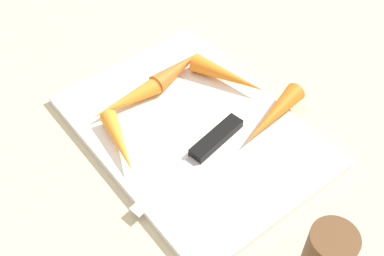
# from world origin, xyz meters

# --- Properties ---
(ground_plane) EXTENTS (1.40, 1.40, 0.00)m
(ground_plane) POSITION_xyz_m (0.00, 0.00, 0.00)
(ground_plane) COLOR #C6B793
(cutting_board) EXTENTS (0.36, 0.26, 0.01)m
(cutting_board) POSITION_xyz_m (0.00, 0.00, 0.01)
(cutting_board) COLOR white
(cutting_board) RESTS_ON ground_plane
(knife) EXTENTS (0.05, 0.20, 0.01)m
(knife) POSITION_xyz_m (-0.04, 0.00, 0.02)
(knife) COLOR #B7B7BC
(knife) RESTS_ON cutting_board
(carrot_shortest) EXTENTS (0.05, 0.10, 0.03)m
(carrot_shortest) POSITION_xyz_m (0.10, -0.05, 0.03)
(carrot_shortest) COLOR orange
(carrot_shortest) RESTS_ON cutting_board
(carrot_short) EXTENTS (0.11, 0.05, 0.02)m
(carrot_short) POSITION_xyz_m (0.03, 0.10, 0.02)
(carrot_short) COLOR orange
(carrot_short) RESTS_ON cutting_board
(carrot_longest) EXTENTS (0.06, 0.13, 0.03)m
(carrot_longest) POSITION_xyz_m (-0.06, -0.09, 0.03)
(carrot_longest) COLOR orange
(carrot_longest) RESTS_ON cutting_board
(carrot_medium) EXTENTS (0.03, 0.11, 0.03)m
(carrot_medium) POSITION_xyz_m (0.09, 0.05, 0.03)
(carrot_medium) COLOR orange
(carrot_medium) RESTS_ON cutting_board
(carrot_long) EXTENTS (0.12, 0.07, 0.03)m
(carrot_long) POSITION_xyz_m (0.04, -0.10, 0.03)
(carrot_long) COLOR orange
(carrot_long) RESTS_ON cutting_board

